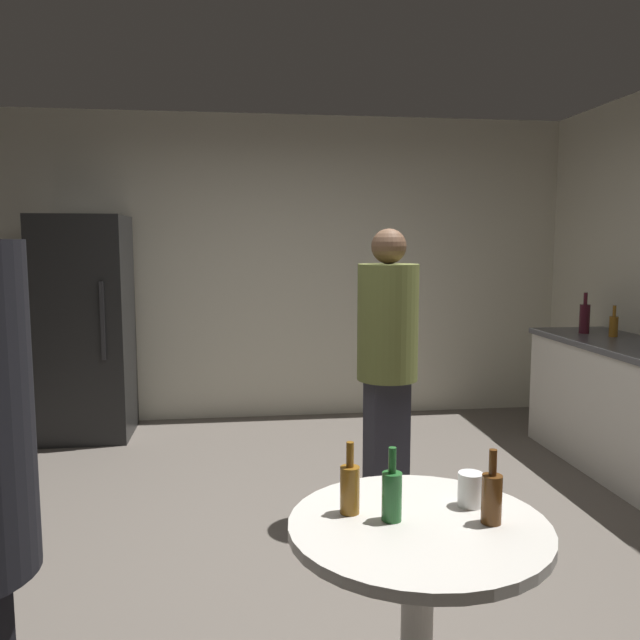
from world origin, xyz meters
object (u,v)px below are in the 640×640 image
beer_bottle_on_counter (614,325)px  foreground_table (418,555)px  wine_bottle_on_counter (585,318)px  beer_bottle_brown (492,496)px  person_in_olive_shirt (387,353)px  beer_bottle_amber (350,487)px  refrigerator (85,327)px  beer_bottle_green (392,494)px  plastic_cup_white (470,489)px

beer_bottle_on_counter → foreground_table: size_ratio=0.29×
wine_bottle_on_counter → beer_bottle_brown: wine_bottle_on_counter is taller
person_in_olive_shirt → foreground_table: bearing=-21.3°
beer_bottle_amber → beer_bottle_brown: same height
refrigerator → beer_bottle_amber: refrigerator is taller
wine_bottle_on_counter → beer_bottle_on_counter: bearing=-59.0°
wine_bottle_on_counter → beer_bottle_amber: size_ratio=1.35×
wine_bottle_on_counter → person_in_olive_shirt: size_ratio=0.19×
beer_bottle_brown → refrigerator: bearing=119.1°
refrigerator → person_in_olive_shirt: size_ratio=1.08×
beer_bottle_green → refrigerator: bearing=115.8°
beer_bottle_on_counter → wine_bottle_on_counter: bearing=121.0°
plastic_cup_white → refrigerator: bearing=119.8°
beer_bottle_on_counter → plastic_cup_white: (-1.98, -2.40, -0.19)m
foreground_table → beer_bottle_green: (-0.08, 0.03, 0.19)m
beer_bottle_amber → plastic_cup_white: beer_bottle_amber is taller
plastic_cup_white → person_in_olive_shirt: 1.56m
beer_bottle_brown → beer_bottle_on_counter: bearing=52.2°
wine_bottle_on_counter → beer_bottle_brown: 3.30m
refrigerator → beer_bottle_green: 3.89m
refrigerator → wine_bottle_on_counter: bearing=-12.3°
wine_bottle_on_counter → foreground_table: (-2.07, -2.69, -0.39)m
beer_bottle_amber → plastic_cup_white: bearing=0.6°
person_in_olive_shirt → wine_bottle_on_counter: bearing=109.3°
beer_bottle_on_counter → beer_bottle_amber: size_ratio=1.00×
beer_bottle_brown → person_in_olive_shirt: size_ratio=0.14×
foreground_table → wine_bottle_on_counter: bearing=52.5°
beer_bottle_amber → plastic_cup_white: 0.40m
beer_bottle_green → foreground_table: bearing=-18.0°
beer_bottle_on_counter → foreground_table: (-2.18, -2.50, -0.35)m
refrigerator → plastic_cup_white: size_ratio=16.36×
refrigerator → plastic_cup_white: 3.96m
foreground_table → person_in_olive_shirt: person_in_olive_shirt is taller
beer_bottle_green → person_in_olive_shirt: size_ratio=0.14×
refrigerator → beer_bottle_on_counter: refrigerator is taller
refrigerator → beer_bottle_on_counter: (3.95, -1.03, 0.08)m
beer_bottle_amber → beer_bottle_brown: size_ratio=1.00×
beer_bottle_green → person_in_olive_shirt: bearing=77.1°
refrigerator → person_in_olive_shirt: refrigerator is taller
refrigerator → person_in_olive_shirt: (2.06, -1.88, 0.07)m
wine_bottle_on_counter → beer_bottle_amber: wine_bottle_on_counter is taller
refrigerator → beer_bottle_on_counter: size_ratio=7.83×
foreground_table → beer_bottle_green: 0.21m
beer_bottle_on_counter → beer_bottle_brown: bearing=-127.8°
person_in_olive_shirt → beer_bottle_amber: bearing=-28.7°
wine_bottle_on_counter → plastic_cup_white: 3.20m
beer_bottle_on_counter → beer_bottle_green: size_ratio=1.00×
refrigerator → plastic_cup_white: (1.97, -3.43, -0.11)m
wine_bottle_on_counter → plastic_cup_white: (-1.87, -2.59, -0.23)m
beer_bottle_on_counter → beer_bottle_brown: beer_bottle_on_counter is taller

